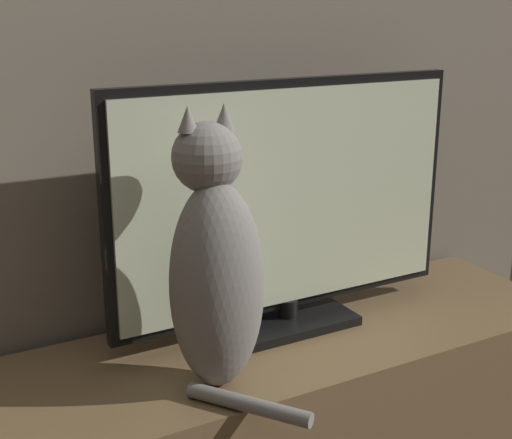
% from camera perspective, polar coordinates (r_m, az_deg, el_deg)
% --- Properties ---
extents(tv, '(0.80, 0.17, 0.53)m').
position_cam_1_polar(tv, '(1.50, 2.60, 1.04)').
color(tv, black).
rests_on(tv, tv_stand).
extents(cat, '(0.18, 0.31, 0.51)m').
position_cam_1_polar(cat, '(1.27, -3.31, -3.97)').
color(cat, gray).
rests_on(cat, tv_stand).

